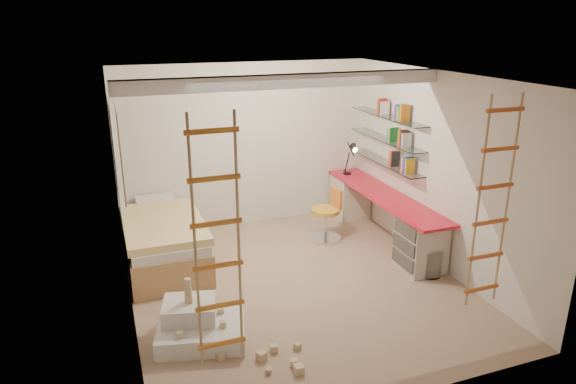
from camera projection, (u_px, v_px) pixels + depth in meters
name	position (u px, v px, depth m)	size (l,w,h in m)	color
floor	(296.00, 284.00, 6.54)	(4.50, 4.50, 0.00)	#9E8065
ceiling_beam	(288.00, 81.00, 6.00)	(4.00, 0.18, 0.16)	white
window_frame	(116.00, 152.00, 6.73)	(0.06, 1.15, 1.35)	white
window_blind	(119.00, 152.00, 6.75)	(0.02, 1.00, 1.20)	#4C2D1E
rope_ladder_left	(217.00, 245.00, 4.06)	(0.41, 0.04, 2.13)	orange
rope_ladder_right	(493.00, 205.00, 4.94)	(0.41, 0.04, 2.13)	#C64B21
waste_bin	(431.00, 263.00, 6.72)	(0.28, 0.28, 0.35)	white
desk	(382.00, 215.00, 7.74)	(0.56, 2.80, 0.75)	red
shelves	(386.00, 139.00, 7.67)	(0.25, 1.80, 0.71)	white
bed	(164.00, 240.00, 7.04)	(1.02, 2.00, 0.69)	#AD7F51
task_lamp	(352.00, 153.00, 8.34)	(0.14, 0.36, 0.57)	black
swivel_chair	(327.00, 221.00, 7.77)	(0.51, 0.51, 0.82)	gold
play_platform	(198.00, 325.00, 5.39)	(1.03, 0.89, 0.40)	silver
toy_blocks	(242.00, 336.00, 5.14)	(1.20, 1.31, 0.67)	#CCB284
books	(387.00, 130.00, 7.63)	(0.14, 0.64, 0.92)	yellow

